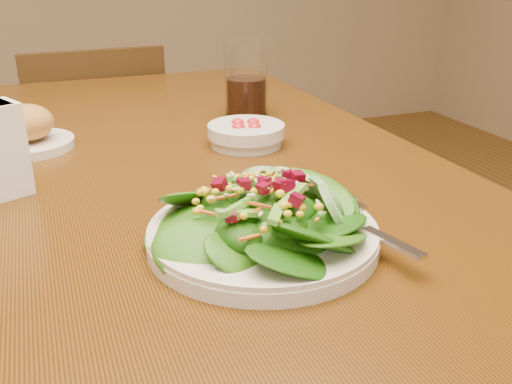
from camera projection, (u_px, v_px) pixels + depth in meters
The scene contains 6 objects.
dining_table at pixel (141, 235), 0.85m from camera, with size 0.90×1.40×0.75m.
chair_far at pixel (100, 178), 1.66m from camera, with size 0.40×0.40×0.82m.
salad_plate at pixel (271, 221), 0.61m from camera, with size 0.25×0.25×0.07m.
bread_plate at pixel (26, 131), 0.90m from camera, with size 0.14×0.14×0.07m.
tomato_bowl at pixel (246, 134), 0.92m from camera, with size 0.12×0.12×0.04m.
drinking_glass at pixel (246, 84), 1.08m from camera, with size 0.08×0.08×0.14m.
Camera 1 is at (-0.11, -0.77, 1.04)m, focal length 40.00 mm.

